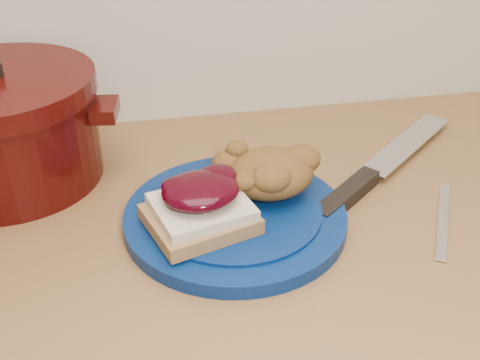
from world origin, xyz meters
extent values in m
cylinder|color=#061F55|center=(-0.01, 1.49, 0.91)|extent=(0.32, 0.32, 0.02)
cube|color=olive|center=(-0.06, 1.47, 0.93)|extent=(0.14, 0.13, 0.02)
cube|color=beige|center=(-0.06, 1.47, 0.95)|extent=(0.13, 0.12, 0.01)
ellipsoid|color=black|center=(-0.06, 1.47, 0.97)|extent=(0.11, 0.10, 0.03)
ellipsoid|color=brown|center=(0.04, 1.52, 0.95)|extent=(0.13, 0.12, 0.06)
cube|color=black|center=(0.14, 1.51, 0.91)|extent=(0.12, 0.10, 0.02)
cube|color=silver|center=(0.27, 1.62, 0.91)|extent=(0.20, 0.17, 0.00)
cube|color=silver|center=(0.24, 1.44, 0.90)|extent=(0.09, 0.15, 0.00)
cylinder|color=#310604|center=(-0.29, 1.66, 0.96)|extent=(0.28, 0.28, 0.12)
cube|color=#310604|center=(-0.16, 1.64, 1.00)|extent=(0.04, 0.06, 0.02)
cylinder|color=black|center=(-0.28, 1.69, 0.96)|extent=(0.07, 0.07, 0.12)
cylinder|color=black|center=(-0.28, 1.69, 1.03)|extent=(0.08, 0.08, 0.02)
camera|label=1|loc=(-0.12, 0.90, 1.34)|focal=45.00mm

